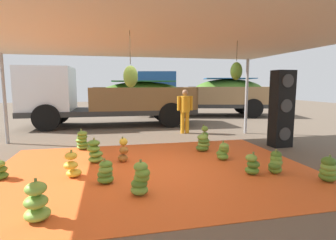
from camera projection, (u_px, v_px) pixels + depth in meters
ground_plane at (139, 140)px, 8.27m from camera, size 40.00×40.00×0.00m
tarp_orange at (155, 169)px, 5.37m from camera, size 6.30×4.60×0.01m
tent_canopy at (155, 38)px, 4.94m from camera, size 8.00×7.00×2.64m
banana_bunch_0 at (106, 173)px, 4.60m from camera, size 0.38×0.41×0.43m
banana_bunch_1 at (123, 151)px, 5.84m from camera, size 0.28×0.30×0.57m
banana_bunch_2 at (82, 141)px, 6.96m from camera, size 0.43×0.44×0.55m
banana_bunch_3 at (203, 143)px, 6.80m from camera, size 0.44×0.43×0.48m
banana_bunch_4 at (204, 136)px, 7.64m from camera, size 0.33×0.32×0.56m
banana_bunch_5 at (141, 179)px, 4.11m from camera, size 0.41×0.41×0.55m
banana_bunch_6 at (223, 152)px, 6.03m from camera, size 0.38×0.39×0.44m
banana_bunch_7 at (252, 165)px, 5.04m from camera, size 0.34×0.34×0.43m
banana_bunch_8 at (95, 152)px, 5.79m from camera, size 0.43×0.41×0.55m
banana_bunch_9 at (72, 166)px, 4.87m from camera, size 0.40×0.40×0.52m
banana_bunch_10 at (0, 170)px, 4.77m from camera, size 0.33×0.33×0.41m
banana_bunch_11 at (276, 163)px, 5.08m from camera, size 0.37×0.36×0.47m
banana_bunch_12 at (328, 170)px, 4.64m from camera, size 0.39×0.38×0.48m
banana_bunch_13 at (37, 203)px, 3.29m from camera, size 0.41×0.41×0.55m
cargo_truck_main at (105, 97)px, 11.04m from camera, size 6.96×2.44×2.40m
cargo_truck_far at (201, 93)px, 14.77m from camera, size 7.47×4.13×2.40m
worker_0 at (185, 108)px, 9.29m from camera, size 0.56×0.34×1.54m
speaker_stack at (282, 109)px, 7.25m from camera, size 0.57×0.44×2.09m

